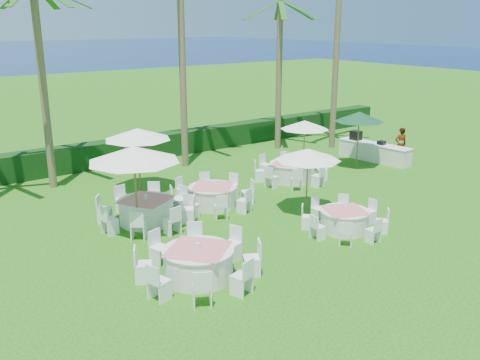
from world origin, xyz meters
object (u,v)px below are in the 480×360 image
Objects in this scene: buffet_table at (373,151)px; staff_person at (400,145)px; banquet_table_f at (291,171)px; umbrella_c at (137,134)px; banquet_table_b at (344,220)px; umbrella_green at (359,117)px; banquet_table_d at (146,210)px; umbrella_d at (305,125)px; banquet_table_a at (198,262)px; banquet_table_e at (213,196)px; umbrella_a at (134,154)px; umbrella_b at (308,154)px.

staff_person is at bearing -42.85° from buffet_table.
umbrella_c is at bearing 156.36° from banquet_table_f.
umbrella_green reaches higher than banquet_table_b.
banquet_table_d is at bearing 24.74° from staff_person.
umbrella_d reaches higher than staff_person.
staff_person reaches higher than banquet_table_a.
umbrella_d is (6.49, 1.88, 1.72)m from banquet_table_e.
banquet_table_a is 5.95m from banquet_table_e.
umbrella_c is at bearing 9.49° from staff_person.
umbrella_a is at bearing 26.84° from staff_person.
banquet_table_e is 1.16× the size of umbrella_green.
banquet_table_d reaches higher than banquet_table_e.
banquet_table_b is 8.05m from umbrella_d.
umbrella_d is at bearing 16.12° from banquet_table_e.
buffet_table reaches higher than banquet_table_e.
banquet_table_b is at bearing -64.72° from banquet_table_e.
banquet_table_a is at bearing -146.54° from banquet_table_f.
umbrella_d is at bearing 11.59° from banquet_table_d.
umbrella_a reaches higher than buffet_table.
banquet_table_a is 1.00× the size of banquet_table_d.
umbrella_b reaches higher than banquet_table_b.
umbrella_a is 1.77× the size of staff_person.
banquet_table_b is 10.33m from staff_person.
banquet_table_b is 5.22m from banquet_table_e.
umbrella_green reaches higher than banquet_table_a.
umbrella_d is (9.32, 1.91, 1.69)m from banquet_table_d.
banquet_table_b is 1.23× the size of umbrella_d.
buffet_table is at bearing 23.89° from umbrella_b.
banquet_table_d reaches higher than banquet_table_b.
staff_person is at bearing -6.47° from banquet_table_f.
buffet_table is (5.72, 0.13, 0.05)m from banquet_table_f.
banquet_table_a is 1.20× the size of banquet_table_b.
banquet_table_a is 9.99m from banquet_table_f.
umbrella_green is (4.11, -0.20, 2.04)m from banquet_table_f.
buffet_table is (8.00, 3.54, -1.73)m from umbrella_b.
banquet_table_b is 1.07× the size of umbrella_green.
banquet_table_d is at bearing -175.87° from buffet_table.
banquet_table_b is at bearing -66.32° from umbrella_c.
banquet_table_e is at bearing -176.14° from umbrella_green.
banquet_table_f is 4.47m from umbrella_b.
umbrella_a is (-3.44, -0.58, 2.27)m from banquet_table_e.
banquet_table_d is (0.80, 4.68, -0.01)m from banquet_table_a.
buffet_table is (14.06, 5.64, 0.02)m from banquet_table_a.
banquet_table_d is at bearing -179.31° from banquet_table_e.
staff_person is (2.58, -0.56, -1.61)m from umbrella_green.
banquet_table_b is at bearing -141.13° from umbrella_green.
umbrella_a reaches higher than banquet_table_f.
buffet_table is (3.94, -0.95, -1.66)m from umbrella_d.
banquet_table_a reaches higher than banquet_table_b.
umbrella_green is at bearing 38.87° from banquet_table_b.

